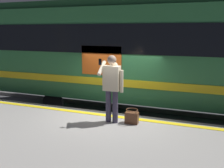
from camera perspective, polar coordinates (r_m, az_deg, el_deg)
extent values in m
plane|color=#3D3D3F|center=(7.11, -0.19, -14.15)|extent=(25.19, 25.19, 0.00)
cube|color=gray|center=(5.16, -8.64, -19.56)|extent=(13.96, 4.31, 0.96)
cube|color=yellow|center=(6.46, -1.08, -7.68)|extent=(13.69, 0.16, 0.01)
cube|color=slate|center=(8.54, 3.59, -8.80)|extent=(18.15, 0.08, 0.16)
cube|color=slate|center=(9.85, 5.85, -5.85)|extent=(18.15, 0.08, 0.16)
cube|color=#2D723F|center=(8.41, 17.03, 7.03)|extent=(13.84, 3.01, 3.01)
cube|color=#1B4426|center=(8.42, 17.79, 18.09)|extent=(13.56, 2.77, 0.24)
cube|color=black|center=(6.86, 16.75, 10.26)|extent=(13.15, 0.03, 0.90)
cube|color=yellow|center=(7.04, 16.04, -0.80)|extent=(13.15, 0.03, 0.24)
cube|color=#D85919|center=(7.43, -2.65, 5.70)|extent=(1.34, 0.02, 0.92)
cylinder|color=black|center=(9.03, -14.13, -4.58)|extent=(0.84, 0.12, 0.84)
cylinder|color=black|center=(11.04, -7.33, -1.11)|extent=(0.84, 0.12, 0.84)
cylinder|color=#383347|center=(5.87, 0.78, -5.55)|extent=(0.14, 0.14, 0.83)
cylinder|color=#383347|center=(5.93, -0.88, -5.37)|extent=(0.14, 0.14, 0.83)
cube|color=beige|center=(5.72, -0.06, 1.41)|extent=(0.40, 0.24, 0.61)
sphere|color=beige|center=(5.82, 0.46, 4.44)|extent=(0.20, 0.20, 0.20)
sphere|color=beige|center=(5.64, -0.06, 5.92)|extent=(0.22, 0.22, 0.22)
cylinder|color=beige|center=(5.65, 2.34, 0.64)|extent=(0.09, 0.09, 0.55)
cylinder|color=beige|center=(5.68, -2.52, 3.91)|extent=(0.09, 0.42, 0.33)
cube|color=black|center=(5.56, -2.92, 5.39)|extent=(0.07, 0.02, 0.15)
cube|color=#59331E|center=(5.94, 4.84, -8.18)|extent=(0.33, 0.18, 0.29)
torus|color=#59331E|center=(5.87, 4.87, -6.31)|extent=(0.30, 0.30, 0.02)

